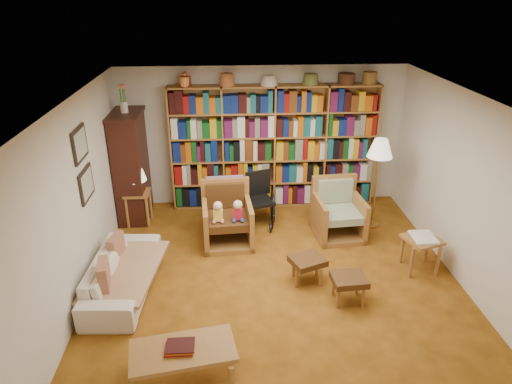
{
  "coord_description": "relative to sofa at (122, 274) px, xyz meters",
  "views": [
    {
      "loc": [
        -0.62,
        -5.3,
        3.72
      ],
      "look_at": [
        -0.23,
        0.6,
        1.03
      ],
      "focal_mm": 32.0,
      "sensor_mm": 36.0,
      "label": 1
    }
  ],
  "objects": [
    {
      "name": "cushion_left",
      "position": [
        -0.13,
        0.35,
        0.19
      ],
      "size": [
        0.17,
        0.36,
        0.35
      ],
      "primitive_type": "cube",
      "rotation": [
        0.0,
        0.0,
        -0.18
      ],
      "color": "maroon",
      "rests_on": "sofa"
    },
    {
      "name": "wheelchair",
      "position": [
        1.93,
        1.79,
        0.15
      ],
      "size": [
        0.55,
        0.72,
        0.9
      ],
      "color": "black",
      "rests_on": "floor"
    },
    {
      "name": "side_table_lamp",
      "position": [
        -0.1,
        1.9,
        0.17
      ],
      "size": [
        0.41,
        0.41,
        0.58
      ],
      "color": "#9F6E31",
      "rests_on": "floor"
    },
    {
      "name": "sofa_throw",
      "position": [
        0.05,
        0.0,
        0.04
      ],
      "size": [
        0.99,
        1.59,
        0.04
      ],
      "primitive_type": "cube",
      "rotation": [
        0.0,
        0.0,
        -0.13
      ],
      "color": "#C6BF90",
      "rests_on": "sofa"
    },
    {
      "name": "wall_front",
      "position": [
        2.05,
        -2.32,
        0.99
      ],
      "size": [
        5.0,
        0.0,
        5.0
      ],
      "primitive_type": "plane",
      "rotation": [
        -1.57,
        0.0,
        0.0
      ],
      "color": "silver",
      "rests_on": "floor"
    },
    {
      "name": "curio_cabinet",
      "position": [
        -0.2,
        2.18,
        0.7
      ],
      "size": [
        0.5,
        0.95,
        2.4
      ],
      "color": "#3A170F",
      "rests_on": "floor"
    },
    {
      "name": "armchair_leather",
      "position": [
        1.4,
        1.25,
        0.14
      ],
      "size": [
        0.82,
        0.87,
        0.97
      ],
      "color": "#9F6E31",
      "rests_on": "floor"
    },
    {
      "name": "floor_lamp",
      "position": [
        3.84,
        1.56,
        1.06
      ],
      "size": [
        0.41,
        0.41,
        1.53
      ],
      "color": "#B7803A",
      "rests_on": "floor"
    },
    {
      "name": "floor",
      "position": [
        2.05,
        0.18,
        -0.26
      ],
      "size": [
        5.0,
        5.0,
        0.0
      ],
      "primitive_type": "plane",
      "color": "#8F5516",
      "rests_on": "ground"
    },
    {
      "name": "wall_back",
      "position": [
        2.05,
        2.68,
        0.99
      ],
      "size": [
        5.0,
        0.0,
        5.0
      ],
      "primitive_type": "plane",
      "rotation": [
        1.57,
        0.0,
        0.0
      ],
      "color": "silver",
      "rests_on": "floor"
    },
    {
      "name": "cushion_right",
      "position": [
        -0.13,
        -0.35,
        0.19
      ],
      "size": [
        0.18,
        0.39,
        0.38
      ],
      "primitive_type": "cube",
      "rotation": [
        0.0,
        0.0,
        0.17
      ],
      "color": "maroon",
      "rests_on": "sofa"
    },
    {
      "name": "table_lamp",
      "position": [
        -0.1,
        1.9,
        0.66
      ],
      "size": [
        0.36,
        0.36,
        0.49
      ],
      "color": "#B7803A",
      "rests_on": "side_table_lamp"
    },
    {
      "name": "footstool_a",
      "position": [
        2.47,
        0.03,
        0.05
      ],
      "size": [
        0.54,
        0.51,
        0.37
      ],
      "color": "#452912",
      "rests_on": "floor"
    },
    {
      "name": "wall_left",
      "position": [
        -0.45,
        0.18,
        0.99
      ],
      "size": [
        0.0,
        5.0,
        5.0
      ],
      "primitive_type": "plane",
      "rotation": [
        1.57,
        0.0,
        1.57
      ],
      "color": "silver",
      "rests_on": "floor"
    },
    {
      "name": "ceiling",
      "position": [
        2.05,
        0.18,
        2.24
      ],
      "size": [
        5.0,
        5.0,
        0.0
      ],
      "primitive_type": "plane",
      "rotation": [
        3.14,
        0.0,
        0.0
      ],
      "color": "silver",
      "rests_on": "wall_back"
    },
    {
      "name": "bookshelf",
      "position": [
        2.25,
        2.5,
        0.91
      ],
      "size": [
        3.6,
        0.3,
        2.42
      ],
      "color": "#9F6E31",
      "rests_on": "floor"
    },
    {
      "name": "framed_pictures",
      "position": [
        -0.43,
        0.48,
        1.37
      ],
      "size": [
        0.03,
        0.52,
        0.97
      ],
      "color": "black",
      "rests_on": "wall_left"
    },
    {
      "name": "coffee_table",
      "position": [
        0.93,
        -1.59,
        0.1
      ],
      "size": [
        1.12,
        0.69,
        0.46
      ],
      "color": "#9F6E31",
      "rests_on": "floor"
    },
    {
      "name": "side_table_papers",
      "position": [
        4.1,
        0.22,
        0.17
      ],
      "size": [
        0.57,
        0.57,
        0.54
      ],
      "color": "#9F6E31",
      "rests_on": "floor"
    },
    {
      "name": "armchair_sage",
      "position": [
        3.18,
        1.35,
        0.1
      ],
      "size": [
        0.8,
        0.83,
        0.92
      ],
      "color": "#9F6E31",
      "rests_on": "floor"
    },
    {
      "name": "footstool_b",
      "position": [
        2.92,
        -0.42,
        0.04
      ],
      "size": [
        0.46,
        0.4,
        0.37
      ],
      "color": "#452912",
      "rests_on": "floor"
    },
    {
      "name": "sofa",
      "position": [
        0.0,
        0.0,
        0.0
      ],
      "size": [
        1.79,
        0.79,
        0.51
      ],
      "primitive_type": "imported",
      "rotation": [
        0.0,
        0.0,
        1.51
      ],
      "color": "beige",
      "rests_on": "floor"
    },
    {
      "name": "wall_right",
      "position": [
        4.55,
        0.18,
        0.99
      ],
      "size": [
        0.0,
        5.0,
        5.0
      ],
      "primitive_type": "plane",
      "rotation": [
        1.57,
        0.0,
        -1.57
      ],
      "color": "silver",
      "rests_on": "floor"
    }
  ]
}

